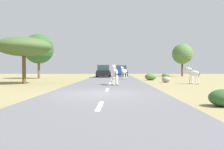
# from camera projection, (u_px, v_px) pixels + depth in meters

# --- Properties ---
(ground_plane) EXTENTS (90.00, 90.00, 0.00)m
(ground_plane) POSITION_uv_depth(u_px,v_px,m) (99.00, 94.00, 11.79)
(ground_plane) COLOR #8E8456
(road) EXTENTS (6.00, 64.00, 0.05)m
(road) POSITION_uv_depth(u_px,v_px,m) (106.00, 94.00, 11.79)
(road) COLOR slate
(road) RESTS_ON ground_plane
(lane_markings) EXTENTS (0.16, 56.00, 0.01)m
(lane_markings) POSITION_uv_depth(u_px,v_px,m) (105.00, 96.00, 10.79)
(lane_markings) COLOR silver
(lane_markings) RESTS_ON road
(zebra_0) EXTENTS (0.92, 1.48, 1.50)m
(zebra_0) POSITION_uv_depth(u_px,v_px,m) (124.00, 71.00, 26.88)
(zebra_0) COLOR silver
(zebra_0) RESTS_ON road
(zebra_1) EXTENTS (0.57, 1.65, 1.56)m
(zebra_1) POSITION_uv_depth(u_px,v_px,m) (115.00, 73.00, 17.59)
(zebra_1) COLOR silver
(zebra_1) RESTS_ON road
(zebra_2) EXTENTS (1.01, 1.38, 1.44)m
(zebra_2) POSITION_uv_depth(u_px,v_px,m) (193.00, 74.00, 19.54)
(zebra_2) COLOR silver
(zebra_2) RESTS_ON ground_plane
(car_0) EXTENTS (2.04, 4.35, 1.74)m
(car_0) POSITION_uv_depth(u_px,v_px,m) (121.00, 71.00, 38.84)
(car_0) COLOR #1E479E
(car_0) RESTS_ON road
(car_1) EXTENTS (2.03, 4.34, 1.74)m
(car_1) POSITION_uv_depth(u_px,v_px,m) (104.00, 72.00, 34.16)
(car_1) COLOR black
(car_1) RESTS_ON road
(tree_0) EXTENTS (3.76, 3.76, 5.66)m
(tree_0) POSITION_uv_depth(u_px,v_px,m) (39.00, 49.00, 30.01)
(tree_0) COLOR brown
(tree_0) RESTS_ON ground_plane
(tree_2) EXTENTS (4.49, 4.49, 3.89)m
(tree_2) POSITION_uv_depth(u_px,v_px,m) (24.00, 47.00, 19.71)
(tree_2) COLOR brown
(tree_2) RESTS_ON ground_plane
(tree_4) EXTENTS (3.33, 3.33, 5.36)m
(tree_4) POSITION_uv_depth(u_px,v_px,m) (182.00, 54.00, 38.81)
(tree_4) COLOR brown
(tree_4) RESTS_ON ground_plane
(bush_1) EXTENTS (1.09, 0.98, 0.66)m
(bush_1) POSITION_uv_depth(u_px,v_px,m) (166.00, 76.00, 31.99)
(bush_1) COLOR #4C7038
(bush_1) RESTS_ON ground_plane
(bush_2) EXTENTS (1.26, 1.14, 0.76)m
(bush_2) POSITION_uv_depth(u_px,v_px,m) (151.00, 77.00, 25.95)
(bush_2) COLOR #4C7038
(bush_2) RESTS_ON ground_plane
(bush_3) EXTENTS (0.97, 0.88, 0.58)m
(bush_3) POSITION_uv_depth(u_px,v_px,m) (223.00, 98.00, 7.99)
(bush_3) COLOR #2D5628
(bush_3) RESTS_ON ground_plane
(rock_0) EXTENTS (0.78, 0.81, 0.56)m
(rock_0) POSITION_uv_depth(u_px,v_px,m) (166.00, 79.00, 21.80)
(rock_0) COLOR gray
(rock_0) RESTS_ON ground_plane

